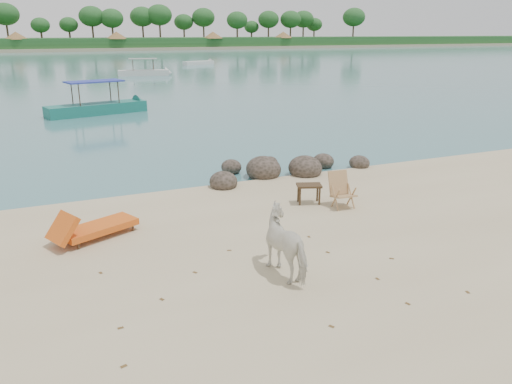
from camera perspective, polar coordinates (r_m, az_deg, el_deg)
water at (r=98.86m, az=-20.84°, el=14.02°), size 400.00×400.00×0.00m
far_shore at (r=178.76m, az=-22.32°, el=15.09°), size 420.00×90.00×1.40m
far_scenery at (r=145.42m, az=-22.04°, el=16.02°), size 420.00×18.00×9.50m
boulders at (r=17.26m, az=2.90°, el=2.57°), size 6.20×2.69×0.89m
cow at (r=10.07m, az=3.82°, el=-5.98°), size 0.94×1.66×1.32m
side_table at (r=14.30m, az=6.05°, el=-0.34°), size 0.80×0.65×0.56m
lounge_chair at (r=12.51m, az=-17.53°, el=-3.55°), size 2.36×1.64×0.67m
deck_chair at (r=14.03m, az=9.99°, el=0.03°), size 0.68×0.74×0.98m
boat_near at (r=31.80m, az=-17.95°, el=11.41°), size 6.77×3.09×3.21m
boat_mid at (r=59.31m, az=-12.81°, el=14.37°), size 6.44×2.50×3.06m
boat_far at (r=77.69m, az=-6.59°, el=14.52°), size 5.61×2.83×0.64m
dead_leaves at (r=10.02m, az=4.69°, el=-10.30°), size 8.75×3.67×0.00m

